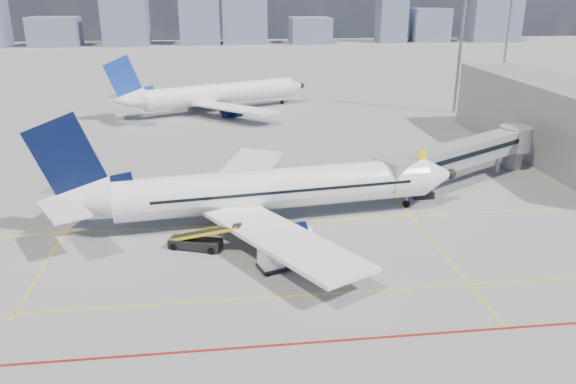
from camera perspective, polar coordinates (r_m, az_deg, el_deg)
name	(u,v)px	position (r m, az deg, el deg)	size (l,w,h in m)	color
ground	(284,260)	(48.25, -0.46, -6.90)	(420.00, 420.00, 0.00)	gray
apron_markings	(282,283)	(44.77, -0.62, -9.20)	(90.00, 35.12, 0.01)	yellow
jet_bridge	(468,153)	(68.47, 17.80, 3.78)	(23.55, 15.78, 6.30)	gray
terminal_block	(558,121)	(83.74, 25.71, 6.52)	(10.00, 42.00, 10.00)	gray
floodlight_mast_ne	(462,36)	(106.99, 17.22, 14.86)	(3.20, 0.61, 25.45)	gray
floodlight_mast_far	(509,23)	(150.17, 21.56, 15.68)	(3.20, 0.61, 25.45)	gray
distant_skyline	(227,16)	(232.98, -6.24, 17.35)	(252.55, 15.92, 29.90)	slate
main_aircraft	(259,191)	(54.76, -2.96, 0.14)	(41.60, 36.17, 12.18)	white
second_aircraft	(213,95)	(105.23, -7.67, 9.77)	(36.79, 31.06, 11.31)	white
baggage_tug	(309,259)	(46.86, 2.12, -6.81)	(2.18, 1.37, 1.48)	white
cargo_dolly	(282,255)	(46.36, -0.62, -6.42)	(4.38, 2.96, 2.20)	black
belt_loader	(197,241)	(50.54, -9.22, -4.98)	(6.68, 3.63, 2.71)	black
ramp_worker	(336,259)	(46.85, 4.89, -6.80)	(0.56, 0.37, 1.54)	yellow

